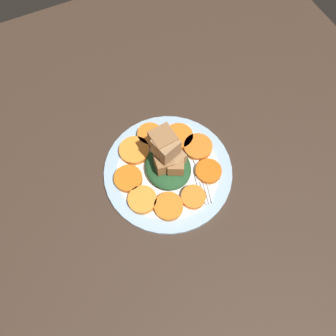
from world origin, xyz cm
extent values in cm
cube|color=#38281E|center=(0.00, 0.00, 1.00)|extent=(120.00, 120.00, 2.00)
cylinder|color=#99B7D1|center=(0.00, 0.00, 2.50)|extent=(27.42, 27.42, 1.00)
cylinder|color=white|center=(0.00, 0.00, 2.55)|extent=(21.94, 21.94, 1.00)
cylinder|color=orange|center=(-4.00, 7.68, 3.78)|extent=(5.89, 5.89, 1.36)
cylinder|color=orange|center=(-7.57, 3.50, 3.78)|extent=(5.85, 5.85, 1.36)
cylinder|color=orange|center=(-7.96, -1.86, 3.78)|extent=(5.02, 5.02, 1.36)
cylinder|color=#D45F12|center=(-4.27, -7.37, 3.78)|extent=(5.50, 5.50, 1.36)
cylinder|color=orange|center=(1.84, -8.12, 3.78)|extent=(6.23, 6.23, 1.36)
cylinder|color=orange|center=(5.98, -5.50, 3.78)|extent=(6.35, 6.35, 1.36)
cylinder|color=orange|center=(9.23, 0.46, 3.78)|extent=(5.56, 5.56, 1.36)
cylinder|color=orange|center=(7.04, 4.70, 3.78)|extent=(6.56, 6.56, 1.36)
cylinder|color=orange|center=(1.53, 8.45, 3.78)|extent=(5.92, 5.92, 1.36)
ellipsoid|color=#1E4723|center=(0.00, 0.00, 4.39)|extent=(10.55, 9.49, 2.58)
cube|color=olive|center=(-1.43, -1.00, 7.30)|extent=(4.33, 4.33, 3.24)
cube|color=#9E754C|center=(-0.34, -1.54, 7.38)|extent=(4.18, 4.18, 3.39)
cube|color=brown|center=(1.74, -0.25, 7.43)|extent=(4.03, 4.03, 3.48)
cube|color=olive|center=(-0.07, 0.84, 7.48)|extent=(4.08, 4.08, 3.58)
cube|color=#9E754C|center=(0.94, 0.12, 11.94)|extent=(5.17, 5.17, 4.17)
cube|color=olive|center=(2.19, 0.06, 12.17)|extent=(4.73, 4.73, 4.32)
cube|color=silver|center=(2.01, -7.10, 3.30)|extent=(12.53, 4.18, 0.40)
cube|color=silver|center=(-4.86, -5.35, 3.30)|extent=(2.06, 2.62, 0.40)
cube|color=silver|center=(-8.27, -5.52, 3.30)|extent=(4.91, 1.53, 0.40)
cube|color=silver|center=(-8.10, -4.87, 3.30)|extent=(4.91, 1.53, 0.40)
cube|color=silver|center=(-7.94, -4.23, 3.30)|extent=(4.91, 1.53, 0.40)
cube|color=silver|center=(-7.77, -3.58, 3.30)|extent=(4.91, 1.53, 0.40)
camera|label=1|loc=(-25.82, 12.44, 66.57)|focal=35.00mm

